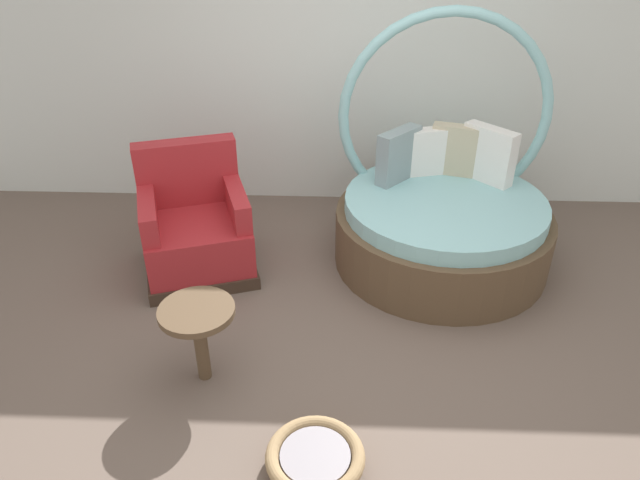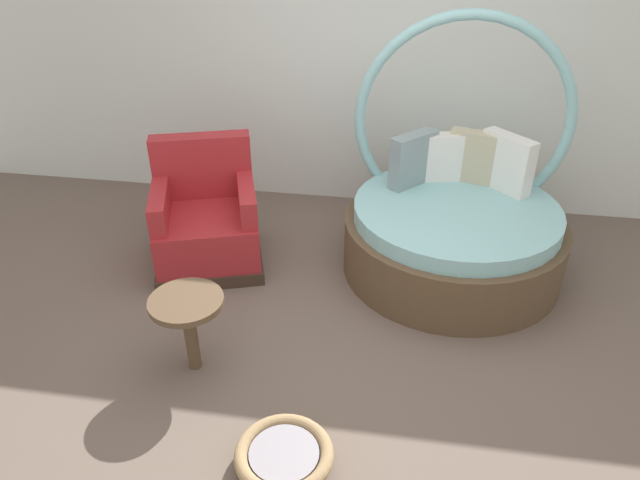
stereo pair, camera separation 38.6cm
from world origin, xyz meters
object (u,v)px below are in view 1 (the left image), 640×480
at_px(side_table, 198,321).
at_px(pet_basket, 315,459).
at_px(round_daybed, 442,214).
at_px(red_armchair, 196,229).

bearing_deg(side_table, pet_basket, -42.14).
xyz_separation_m(round_daybed, side_table, (-1.60, -1.42, 0.04)).
height_order(round_daybed, pet_basket, round_daybed).
xyz_separation_m(red_armchair, side_table, (0.29, -1.20, 0.10)).
bearing_deg(side_table, round_daybed, 41.63).
xyz_separation_m(pet_basket, side_table, (-0.70, 0.64, 0.35)).
distance_m(red_armchair, side_table, 1.24).
bearing_deg(red_armchair, side_table, -76.34).
distance_m(round_daybed, pet_basket, 2.26).
xyz_separation_m(round_daybed, red_armchair, (-1.89, -0.22, -0.06)).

